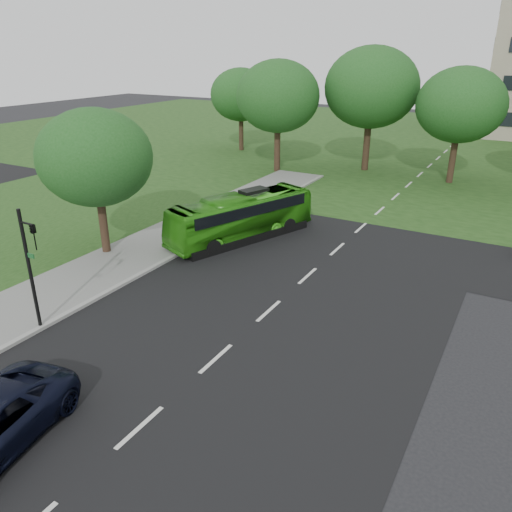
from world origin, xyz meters
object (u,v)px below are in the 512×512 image
Objects in this scene: tree_side_near at (95,158)px; tree_park_c at (461,105)px; tree_park_b at (371,88)px; traffic_light at (31,262)px; bus at (241,217)px; tree_park_a at (278,96)px; tree_park_f at (241,95)px.

tree_park_c is at bearing 61.97° from tree_side_near.
tree_park_b is at bearing 77.42° from tree_side_near.
tree_park_c reaches higher than traffic_light.
tree_side_near is 0.82× the size of bus.
traffic_light reaches higher than bus.
tree_park_a reaches higher than tree_park_c.
tree_park_a is at bearing -147.26° from tree_park_b.
tree_park_a reaches higher than bus.
bus is (-8.20, -19.44, -4.83)m from tree_park_c.
bus is at bearing -91.95° from tree_park_b.
tree_park_a is at bearing -167.02° from tree_park_c.
tree_park_b is at bearing 108.76° from bus.
tree_park_f is at bearing 170.05° from tree_park_b.
tree_park_f reaches higher than tree_side_near.
tree_park_b is 33.41m from traffic_light.
tree_park_b is at bearing -9.95° from tree_park_f.
tree_park_f is 29.93m from tree_side_near.
tree_park_b reaches higher than tree_side_near.
tree_park_a is 8.01m from tree_park_b.
bus is (5.12, 5.59, -3.87)m from tree_side_near.
tree_park_a is 14.60m from tree_park_c.
bus is (-0.70, -20.47, -5.79)m from tree_park_b.
tree_park_f is (-7.85, 6.87, -0.69)m from tree_park_a.
tree_park_a is 29.31m from traffic_light.
tree_park_f reaches higher than traffic_light.
traffic_light is at bearing -76.29° from bus.
tree_park_c is 33.63m from traffic_light.
tree_park_f is 1.10× the size of tree_side_near.
tree_park_f is (-22.07, 3.59, -0.42)m from tree_park_c.
bus is at bearing -112.89° from tree_park_c.
tree_side_near reaches higher than bus.
tree_park_f is 37.79m from traffic_light.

